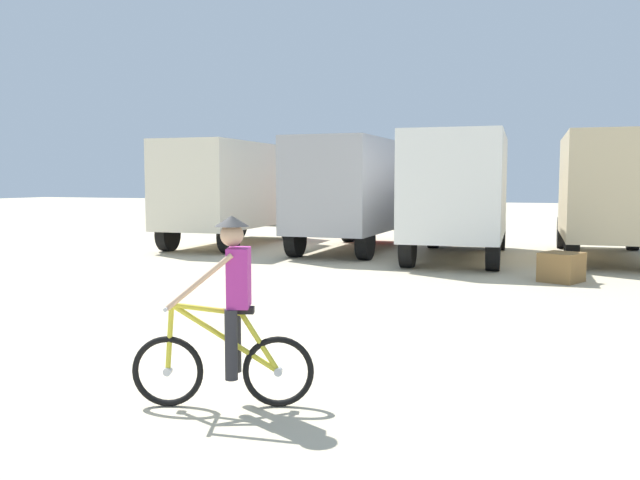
# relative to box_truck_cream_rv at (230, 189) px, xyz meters

# --- Properties ---
(ground_plane) EXTENTS (120.00, 120.00, 0.00)m
(ground_plane) POSITION_rel_box_truck_cream_rv_xyz_m (6.16, -12.59, -1.87)
(ground_plane) COLOR beige
(box_truck_cream_rv) EXTENTS (2.79, 6.88, 3.35)m
(box_truck_cream_rv) POSITION_rel_box_truck_cream_rv_xyz_m (0.00, 0.00, 0.00)
(box_truck_cream_rv) COLOR beige
(box_truck_cream_rv) RESTS_ON ground
(box_truck_grey_hauler) EXTENTS (2.58, 6.82, 3.35)m
(box_truck_grey_hauler) POSITION_rel_box_truck_cream_rv_xyz_m (4.30, -0.01, 0.00)
(box_truck_grey_hauler) COLOR #9E9EA3
(box_truck_grey_hauler) RESTS_ON ground
(box_truck_white_box) EXTENTS (2.91, 6.92, 3.35)m
(box_truck_white_box) POSITION_rel_box_truck_cream_rv_xyz_m (7.68, -1.03, 0.00)
(box_truck_white_box) COLOR white
(box_truck_white_box) RESTS_ON ground
(box_truck_tan_camper) EXTENTS (2.84, 6.90, 3.35)m
(box_truck_tan_camper) POSITION_rel_box_truck_cream_rv_xyz_m (11.47, 0.40, 0.00)
(box_truck_tan_camper) COLOR #CCB78E
(box_truck_tan_camper) RESTS_ON ground
(cyclist_orange_shirt) EXTENTS (1.63, 0.76, 1.82)m
(cyclist_orange_shirt) POSITION_rel_box_truck_cream_rv_xyz_m (7.79, -13.91, -1.03)
(cyclist_orange_shirt) COLOR black
(cyclist_orange_shirt) RESTS_ON ground
(supply_crate) EXTENTS (0.99, 1.02, 0.62)m
(supply_crate) POSITION_rel_box_truck_cream_rv_xyz_m (10.46, -4.43, -1.56)
(supply_crate) COLOR olive
(supply_crate) RESTS_ON ground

